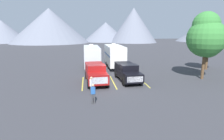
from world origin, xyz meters
name	(u,v)px	position (x,y,z in m)	size (l,w,h in m)	color
ground_plane	(114,84)	(0.00, 0.00, 0.00)	(240.00, 240.00, 0.00)	#38383D
pickup_truck_a	(96,72)	(-1.98, 0.89, 1.16)	(2.48, 5.73, 2.15)	maroon
pickup_truck_b	(127,72)	(1.72, 1.22, 1.09)	(2.42, 5.58, 2.03)	black
lot_stripe_a	(83,83)	(-3.45, 0.76, 0.00)	(0.12, 5.50, 0.01)	gold
lot_stripe_b	(113,82)	(0.00, 0.76, 0.00)	(0.12, 5.50, 0.01)	gold
lot_stripe_c	(142,81)	(3.45, 0.76, 0.00)	(0.12, 5.50, 0.01)	gold
camper_trailer_a	(92,56)	(-2.19, 9.66, 1.92)	(2.49, 9.10, 3.64)	silver
camper_trailer_b	(114,55)	(1.43, 9.34, 1.99)	(2.54, 8.59, 3.78)	white
person_a	(91,85)	(-2.55, -3.32, 1.00)	(0.32, 0.32, 1.74)	#3F3F42
person_b	(93,92)	(-2.47, -5.35, 0.96)	(0.37, 0.23, 1.67)	#3F3F42
tree_a	(206,35)	(10.95, 0.78, 5.26)	(4.40, 4.40, 7.96)	brown
tree_b	(209,44)	(15.10, 5.90, 3.90)	(3.58, 3.58, 6.11)	brown
mountain_ridge	(102,28)	(5.07, 79.11, 7.33)	(143.21, 39.70, 17.55)	slate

